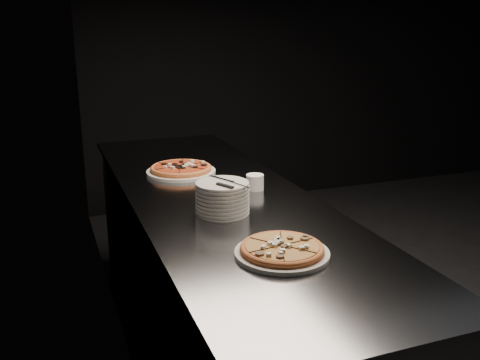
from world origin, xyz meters
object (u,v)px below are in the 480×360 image
object	(u,v)px
plate_stack	(222,198)
ramekin	(255,182)
pizza_mushroom	(282,250)
cutlery	(226,183)
pizza_tomato	(181,169)
counter	(219,291)

from	to	relation	value
plate_stack	ramekin	world-z (taller)	plate_stack
pizza_mushroom	plate_stack	distance (m)	0.44
plate_stack	cutlery	xyz separation A→B (m)	(0.01, -0.02, 0.06)
pizza_tomato	plate_stack	world-z (taller)	plate_stack
plate_stack	pizza_mushroom	bearing A→B (deg)	-83.86
pizza_mushroom	plate_stack	xyz separation A→B (m)	(-0.05, 0.44, 0.04)
plate_stack	pizza_tomato	bearing A→B (deg)	90.72
pizza_tomato	plate_stack	xyz separation A→B (m)	(0.01, -0.60, 0.04)
plate_stack	ramekin	xyz separation A→B (m)	(0.23, 0.23, -0.02)
pizza_mushroom	pizza_tomato	bearing A→B (deg)	93.02
counter	pizza_tomato	size ratio (longest dim) A/B	7.01
plate_stack	cutlery	bearing A→B (deg)	-62.38
pizza_tomato	ramekin	xyz separation A→B (m)	(0.24, -0.37, 0.02)
cutlery	pizza_mushroom	bearing A→B (deg)	-111.34
pizza_mushroom	pizza_tomato	xyz separation A→B (m)	(-0.05, 1.04, 0.00)
cutlery	pizza_tomato	bearing A→B (deg)	64.84
counter	pizza_mushroom	size ratio (longest dim) A/B	8.15
counter	pizza_mushroom	bearing A→B (deg)	-90.83
plate_stack	cutlery	world-z (taller)	cutlery
counter	cutlery	xyz separation A→B (m)	(-0.05, -0.24, 0.58)
ramekin	pizza_mushroom	bearing A→B (deg)	-105.12
counter	cutlery	bearing A→B (deg)	-101.26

